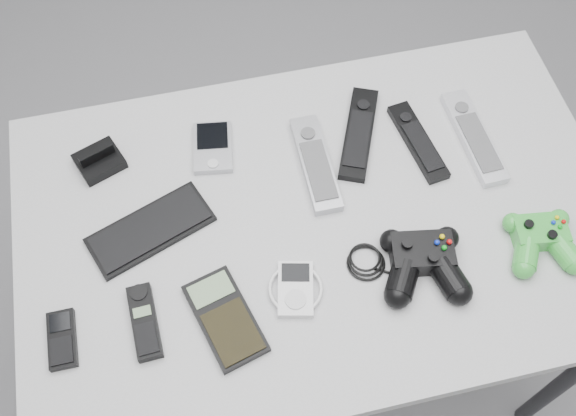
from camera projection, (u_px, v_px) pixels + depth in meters
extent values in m
plane|color=slate|center=(307.00, 374.00, 1.93)|extent=(3.50, 3.50, 0.00)
cube|color=#ADADB0|center=(320.00, 222.00, 1.31)|extent=(1.16, 0.74, 0.03)
cylinder|color=black|center=(570.00, 377.00, 1.55)|extent=(0.04, 0.04, 0.74)
cylinder|color=black|center=(86.00, 228.00, 1.74)|extent=(0.04, 0.04, 0.74)
cylinder|color=black|center=(471.00, 153.00, 1.86)|extent=(0.04, 0.04, 0.74)
cube|color=black|center=(150.00, 229.00, 1.27)|extent=(0.25, 0.18, 0.01)
cube|color=black|center=(98.00, 158.00, 1.34)|extent=(0.11, 0.10, 0.05)
cube|color=#A1A2A8|center=(213.00, 147.00, 1.36)|extent=(0.09, 0.13, 0.02)
cube|color=#A1A2A8|center=(316.00, 163.00, 1.34)|extent=(0.06, 0.23, 0.02)
cube|color=black|center=(418.00, 141.00, 1.37)|extent=(0.07, 0.20, 0.02)
cube|color=black|center=(359.00, 133.00, 1.38)|extent=(0.14, 0.23, 0.02)
cube|color=silver|center=(474.00, 136.00, 1.38)|extent=(0.06, 0.23, 0.02)
cube|color=black|center=(62.00, 339.00, 1.16)|extent=(0.05, 0.10, 0.02)
cube|color=black|center=(144.00, 322.00, 1.18)|extent=(0.05, 0.14, 0.02)
cube|color=black|center=(225.00, 318.00, 1.18)|extent=(0.13, 0.20, 0.02)
cube|color=silver|center=(296.00, 289.00, 1.21)|extent=(0.12, 0.13, 0.02)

